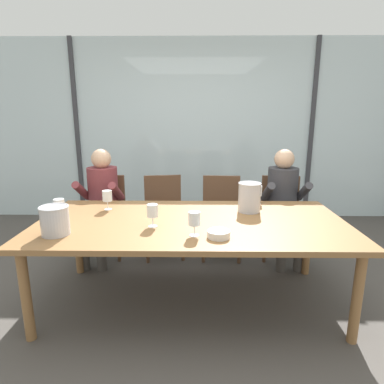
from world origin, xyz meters
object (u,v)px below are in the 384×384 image
(dining_table, at_px, (191,227))
(wine_glass_spare_empty, at_px, (107,197))
(wine_glass_center_pour, at_px, (194,220))
(chair_center, at_px, (221,209))
(person_maroon_top, at_px, (101,197))
(wine_glass_by_right_taster, at_px, (152,212))
(ice_bucket_secondary, at_px, (55,220))
(chair_left_of_center, at_px, (163,209))
(wine_glass_by_left_taster, at_px, (59,206))
(chair_near_curtain, at_px, (105,209))
(wine_glass_near_bucket, at_px, (257,192))
(tasting_bowl, at_px, (219,234))
(ice_bucket_primary, at_px, (249,197))
(chair_right_of_center, at_px, (281,210))
(person_charcoal_jacket, at_px, (284,198))

(dining_table, relative_size, wine_glass_spare_empty, 14.13)
(wine_glass_center_pour, bearing_deg, chair_center, 77.63)
(person_maroon_top, xyz_separation_m, wine_glass_by_right_taster, (0.69, -1.02, 0.16))
(chair_center, relative_size, ice_bucket_secondary, 4.19)
(chair_left_of_center, distance_m, wine_glass_by_left_taster, 1.31)
(chair_near_curtain, xyz_separation_m, wine_glass_near_bucket, (1.61, -0.52, 0.33))
(tasting_bowl, bearing_deg, chair_center, 84.75)
(ice_bucket_secondary, height_order, wine_glass_by_right_taster, ice_bucket_secondary)
(wine_glass_near_bucket, bearing_deg, wine_glass_by_left_taster, -163.00)
(person_maroon_top, height_order, wine_glass_center_pour, person_maroon_top)
(wine_glass_center_pour, relative_size, wine_glass_by_right_taster, 1.00)
(chair_left_of_center, xyz_separation_m, wine_glass_by_right_taster, (0.04, -1.18, 0.33))
(wine_glass_by_left_taster, bearing_deg, chair_near_curtain, 86.29)
(dining_table, bearing_deg, chair_left_of_center, 107.80)
(chair_left_of_center, height_order, person_maroon_top, person_maroon_top)
(ice_bucket_primary, bearing_deg, wine_glass_by_right_taster, -153.19)
(chair_center, height_order, chair_right_of_center, same)
(dining_table, relative_size, ice_bucket_secondary, 11.80)
(person_charcoal_jacket, distance_m, ice_bucket_secondary, 2.27)
(chair_right_of_center, relative_size, wine_glass_spare_empty, 5.02)
(chair_right_of_center, height_order, ice_bucket_secondary, ice_bucket_secondary)
(chair_left_of_center, distance_m, tasting_bowl, 1.51)
(chair_left_of_center, bearing_deg, chair_near_curtain, 171.92)
(tasting_bowl, height_order, wine_glass_by_left_taster, wine_glass_by_left_taster)
(chair_right_of_center, relative_size, wine_glass_center_pour, 5.02)
(chair_near_curtain, distance_m, wine_glass_by_left_taster, 1.08)
(person_charcoal_jacket, height_order, wine_glass_by_right_taster, person_charcoal_jacket)
(person_maroon_top, distance_m, wine_glass_by_left_taster, 0.89)
(ice_bucket_primary, bearing_deg, chair_left_of_center, 136.88)
(chair_right_of_center, distance_m, ice_bucket_secondary, 2.38)
(person_charcoal_jacket, bearing_deg, chair_right_of_center, 83.45)
(ice_bucket_primary, height_order, wine_glass_center_pour, ice_bucket_primary)
(person_maroon_top, relative_size, wine_glass_near_bucket, 6.85)
(dining_table, xyz_separation_m, wine_glass_near_bucket, (0.62, 0.51, 0.17))
(tasting_bowl, bearing_deg, wine_glass_spare_empty, 145.12)
(person_maroon_top, bearing_deg, chair_near_curtain, 97.65)
(wine_glass_near_bucket, bearing_deg, chair_left_of_center, 151.12)
(wine_glass_by_right_taster, bearing_deg, ice_bucket_secondary, -165.32)
(person_maroon_top, relative_size, wine_glass_by_right_taster, 6.85)
(dining_table, bearing_deg, wine_glass_center_pour, -85.77)
(ice_bucket_primary, relative_size, wine_glass_near_bucket, 1.48)
(chair_near_curtain, height_order, chair_left_of_center, same)
(chair_left_of_center, xyz_separation_m, ice_bucket_secondary, (-0.63, -1.35, 0.32))
(chair_near_curtain, relative_size, wine_glass_by_left_taster, 5.02)
(person_charcoal_jacket, height_order, ice_bucket_secondary, person_charcoal_jacket)
(person_maroon_top, height_order, wine_glass_spare_empty, person_maroon_top)
(chair_left_of_center, xyz_separation_m, person_charcoal_jacket, (1.31, -0.16, 0.17))
(wine_glass_by_left_taster, xyz_separation_m, wine_glass_center_pour, (1.08, -0.33, 0.00))
(dining_table, height_order, person_maroon_top, person_maroon_top)
(person_charcoal_jacket, xyz_separation_m, ice_bucket_secondary, (-1.93, -1.19, 0.15))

